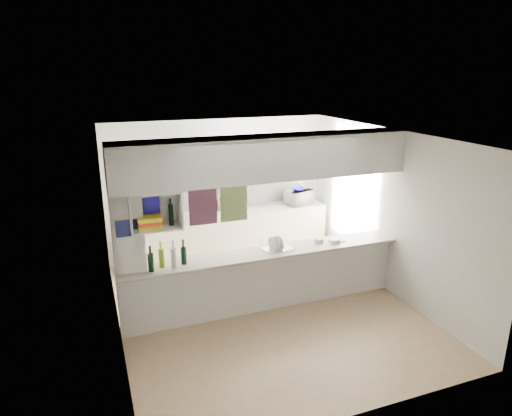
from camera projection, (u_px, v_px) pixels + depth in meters
name	position (u px, v px, depth m)	size (l,w,h in m)	color
floor	(265.00, 308.00, 6.89)	(4.80, 4.80, 0.00)	#9C7A5A
ceiling	(266.00, 136.00, 6.13)	(4.80, 4.80, 0.00)	white
wall_back	(219.00, 188.00, 8.66)	(4.20, 4.20, 0.00)	silver
wall_left	(113.00, 246.00, 5.80)	(4.80, 4.80, 0.00)	silver
wall_right	(388.00, 212.00, 7.22)	(4.80, 4.80, 0.00)	silver
servery_partition	(254.00, 204.00, 6.35)	(4.20, 0.50, 2.60)	silver
cubby_shelf	(153.00, 212.00, 5.81)	(0.65, 0.35, 0.50)	white
kitchen_run	(231.00, 215.00, 8.62)	(3.60, 0.63, 2.24)	beige
microwave	(299.00, 197.00, 8.94)	(0.51, 0.35, 0.28)	white
bowl	(298.00, 189.00, 8.84)	(0.24, 0.24, 0.06)	#120B82
dish_rack	(278.00, 244.00, 6.68)	(0.46, 0.38, 0.22)	silver
cup	(281.00, 247.00, 6.63)	(0.11, 0.11, 0.09)	white
wine_bottles	(168.00, 258.00, 6.05)	(0.53, 0.16, 0.39)	black
plastic_tubs	(326.00, 241.00, 6.95)	(0.49, 0.22, 0.07)	silver
utensil_jar	(214.00, 208.00, 8.46)	(0.11, 0.11, 0.16)	black
knife_block	(220.00, 205.00, 8.53)	(0.11, 0.08, 0.21)	#55311D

